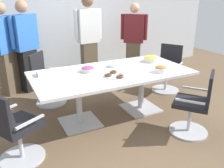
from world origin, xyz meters
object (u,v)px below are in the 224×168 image
at_px(office_chair_2, 167,71).
at_px(office_chair_3, 47,82).
at_px(office_chair_1, 195,107).
at_px(snack_bowl_chips_yellow, 151,59).
at_px(person_standing_2, 89,38).
at_px(conference_table, 112,79).
at_px(napkin_pile, 43,73).
at_px(plate_stack, 113,65).
at_px(snack_bowl_candy_mix, 88,69).
at_px(snack_bowl_pretzels, 161,69).
at_px(donut_platter, 116,75).
at_px(office_chair_0, 14,131).
at_px(person_standing_0, 6,48).
at_px(person_standing_1, 26,46).
at_px(person_standing_3, 134,39).

height_order(office_chair_2, office_chair_3, same).
xyz_separation_m(office_chair_1, snack_bowl_chips_yellow, (0.06, 1.18, 0.40)).
bearing_deg(office_chair_2, person_standing_2, 13.21).
bearing_deg(conference_table, napkin_pile, 162.94).
distance_m(conference_table, office_chair_2, 1.61).
bearing_deg(conference_table, plate_stack, 58.91).
distance_m(office_chair_1, snack_bowl_candy_mix, 1.65).
bearing_deg(snack_bowl_pretzels, donut_platter, 167.47).
relative_size(office_chair_0, office_chair_3, 1.00).
height_order(office_chair_3, snack_bowl_chips_yellow, office_chair_3).
relative_size(conference_table, office_chair_2, 2.64).
bearing_deg(person_standing_0, person_standing_1, 140.12).
distance_m(office_chair_1, office_chair_2, 1.65).
relative_size(person_standing_0, snack_bowl_chips_yellow, 7.04).
bearing_deg(person_standing_3, person_standing_2, 33.86).
bearing_deg(person_standing_3, plate_stack, 85.81).
relative_size(conference_table, person_standing_1, 1.37).
relative_size(office_chair_1, person_standing_1, 0.52).
distance_m(office_chair_1, snack_bowl_chips_yellow, 1.24).
height_order(snack_bowl_candy_mix, donut_platter, snack_bowl_candy_mix).
xyz_separation_m(person_standing_0, snack_bowl_chips_yellow, (2.20, -1.53, -0.10)).
distance_m(snack_bowl_pretzels, napkin_pile, 1.74).
distance_m(conference_table, person_standing_0, 2.21).
xyz_separation_m(office_chair_0, office_chair_2, (3.02, 1.03, 0.00)).
bearing_deg(plate_stack, snack_bowl_pretzels, -49.26).
height_order(office_chair_2, person_standing_0, person_standing_0).
distance_m(snack_bowl_chips_yellow, napkin_pile, 1.83).
relative_size(person_standing_3, snack_bowl_pretzels, 9.04).
bearing_deg(napkin_pile, conference_table, -17.06).
relative_size(donut_platter, plate_stack, 1.87).
distance_m(person_standing_2, plate_stack, 1.49).
xyz_separation_m(snack_bowl_chips_yellow, plate_stack, (-0.72, 0.02, -0.03)).
bearing_deg(snack_bowl_candy_mix, donut_platter, -52.58).
xyz_separation_m(person_standing_1, plate_stack, (1.12, -1.51, -0.14)).
relative_size(snack_bowl_pretzels, snack_bowl_candy_mix, 0.85).
xyz_separation_m(conference_table, napkin_pile, (-0.97, 0.30, 0.16)).
bearing_deg(donut_platter, person_standing_1, 115.88).
xyz_separation_m(conference_table, person_standing_1, (-0.98, 1.73, 0.29)).
xyz_separation_m(conference_table, office_chair_2, (1.51, 0.51, -0.22)).
xyz_separation_m(office_chair_1, donut_platter, (-0.84, 0.77, 0.36)).
relative_size(person_standing_0, person_standing_2, 0.95).
relative_size(conference_table, person_standing_3, 1.44).
bearing_deg(napkin_pile, person_standing_0, 104.80).
bearing_deg(person_standing_3, person_standing_1, 34.85).
height_order(person_standing_0, plate_stack, person_standing_0).
bearing_deg(snack_bowl_candy_mix, office_chair_2, 10.63).
distance_m(conference_table, person_standing_2, 1.76).
height_order(plate_stack, napkin_pile, napkin_pile).
xyz_separation_m(office_chair_0, snack_bowl_candy_mix, (1.18, 0.68, 0.39)).
height_order(conference_table, plate_stack, plate_stack).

